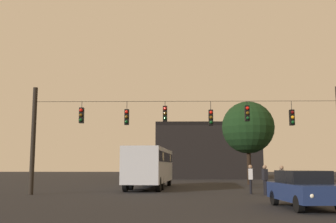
{
  "coord_description": "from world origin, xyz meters",
  "views": [
    {
      "loc": [
        -0.63,
        -8.54,
        1.71
      ],
      "look_at": [
        -1.06,
        14.97,
        4.91
      ],
      "focal_mm": 42.74,
      "sensor_mm": 36.0,
      "label": 1
    }
  ],
  "objects": [
    {
      "name": "ground_plane",
      "position": [
        0.0,
        24.5,
        0.0
      ],
      "size": [
        168.0,
        168.0,
        0.0
      ],
      "primitive_type": "plane",
      "color": "black",
      "rests_on": "ground"
    },
    {
      "name": "overhead_signal_span",
      "position": [
        0.03,
        15.6,
        3.83
      ],
      "size": [
        18.86,
        0.44,
        6.52
      ],
      "color": "black",
      "rests_on": "ground"
    },
    {
      "name": "city_bus",
      "position": [
        -2.56,
        22.47,
        1.87
      ],
      "size": [
        3.27,
        11.15,
        3.0
      ],
      "color": "#B7BCC6",
      "rests_on": "ground"
    },
    {
      "name": "car_near_right",
      "position": [
        4.58,
        8.03,
        0.8
      ],
      "size": [
        2.09,
        4.43,
        1.52
      ],
      "color": "navy",
      "rests_on": "ground"
    },
    {
      "name": "pedestrian_crossing_left",
      "position": [
        4.67,
        15.5,
        1.0
      ],
      "size": [
        0.31,
        0.4,
        1.76
      ],
      "color": "black",
      "rests_on": "ground"
    },
    {
      "name": "pedestrian_crossing_center",
      "position": [
        5.5,
        14.86,
        0.98
      ],
      "size": [
        0.36,
        0.42,
        1.72
      ],
      "color": "black",
      "rests_on": "ground"
    },
    {
      "name": "pedestrian_crossing_right",
      "position": [
        4.01,
        16.49,
        1.01
      ],
      "size": [
        0.28,
        0.38,
        1.78
      ],
      "color": "black",
      "rests_on": "ground"
    },
    {
      "name": "corner_building",
      "position": [
        3.84,
        50.14,
        3.8
      ],
      "size": [
        14.26,
        11.09,
        7.6
      ],
      "color": "black",
      "rests_on": "ground"
    },
    {
      "name": "tree_left_silhouette",
      "position": [
        6.16,
        28.73,
        5.26
      ],
      "size": [
        4.86,
        4.86,
        7.7
      ],
      "color": "black",
      "rests_on": "ground"
    }
  ]
}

